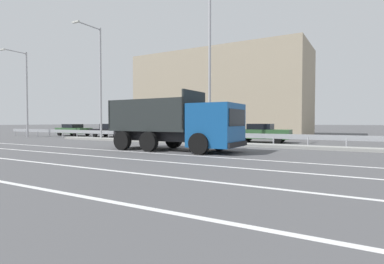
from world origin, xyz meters
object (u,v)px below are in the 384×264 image
at_px(dump_truck, 189,128).
at_px(street_lamp_1, 99,78).
at_px(parked_car_1, 111,130).
at_px(parked_car_0, 73,130).
at_px(parked_car_3, 205,132).
at_px(parked_car_4, 262,133).
at_px(median_road_sign, 148,127).
at_px(parked_car_2, 153,131).
at_px(street_lamp_2, 208,56).
at_px(street_lamp_0, 25,90).

relative_size(dump_truck, street_lamp_1, 0.79).
relative_size(dump_truck, parked_car_1, 1.63).
relative_size(dump_truck, parked_car_0, 1.58).
distance_m(parked_car_1, parked_car_3, 10.86).
bearing_deg(parked_car_0, parked_car_4, 93.76).
bearing_deg(median_road_sign, parked_car_2, 124.17).
bearing_deg(street_lamp_2, parked_car_1, 162.32).
distance_m(median_road_sign, parked_car_1, 9.41).
distance_m(street_lamp_2, parked_car_1, 15.18).
height_order(parked_car_1, parked_car_4, parked_car_4).
distance_m(parked_car_1, parked_car_2, 5.31).
xyz_separation_m(dump_truck, parked_car_3, (-3.89, 9.34, -0.57)).
bearing_deg(parked_car_0, parked_car_2, 95.14).
xyz_separation_m(parked_car_0, parked_car_2, (11.10, 0.23, 0.02)).
bearing_deg(parked_car_3, parked_car_1, 94.36).
distance_m(street_lamp_1, parked_car_2, 6.91).
relative_size(dump_truck, parked_car_2, 1.75).
height_order(street_lamp_1, parked_car_1, street_lamp_1).
xyz_separation_m(street_lamp_0, parked_car_0, (1.40, 4.65, -4.18)).
xyz_separation_m(street_lamp_1, parked_car_4, (12.83, 4.36, -4.60)).
bearing_deg(parked_car_4, parked_car_2, -94.74).
xyz_separation_m(median_road_sign, street_lamp_0, (-15.54, -0.40, 3.65)).
distance_m(street_lamp_1, parked_car_0, 11.04).
bearing_deg(parked_car_2, parked_car_4, -91.49).
height_order(dump_truck, parked_car_3, dump_truck).
xyz_separation_m(street_lamp_2, parked_car_4, (2.47, 4.19, -5.29)).
distance_m(street_lamp_2, parked_car_3, 7.63).
xyz_separation_m(median_road_sign, street_lamp_1, (-5.17, -0.18, 4.13)).
xyz_separation_m(street_lamp_0, parked_car_3, (18.04, 5.14, -4.17)).
bearing_deg(street_lamp_1, parked_car_2, 65.48).
xyz_separation_m(median_road_sign, parked_car_1, (-8.35, 4.31, -0.51)).
relative_size(parked_car_1, parked_car_3, 1.07).
bearing_deg(parked_car_3, median_road_sign, 154.22).
height_order(median_road_sign, parked_car_4, median_road_sign).
xyz_separation_m(median_road_sign, parked_car_4, (7.67, 4.18, -0.48)).
relative_size(parked_car_0, parked_car_1, 1.03).
xyz_separation_m(dump_truck, street_lamp_1, (-11.56, 4.42, 4.08)).
bearing_deg(parked_car_3, parked_car_0, 93.77).
distance_m(street_lamp_1, parked_car_4, 14.31).
bearing_deg(dump_truck, parked_car_3, -158.22).
bearing_deg(median_road_sign, street_lamp_2, -0.13).
bearing_deg(parked_car_2, parked_car_1, 91.98).
distance_m(median_road_sign, parked_car_4, 8.74).
bearing_deg(parked_car_4, parked_car_3, -99.31).
height_order(dump_truck, parked_car_2, dump_truck).
bearing_deg(street_lamp_0, parked_car_0, 73.24).
bearing_deg(parked_car_4, street_lamp_0, -81.96).
relative_size(street_lamp_0, parked_car_0, 1.81).
xyz_separation_m(parked_car_1, parked_car_3, (10.85, 0.43, -0.00)).
bearing_deg(dump_truck, median_road_sign, -126.59).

